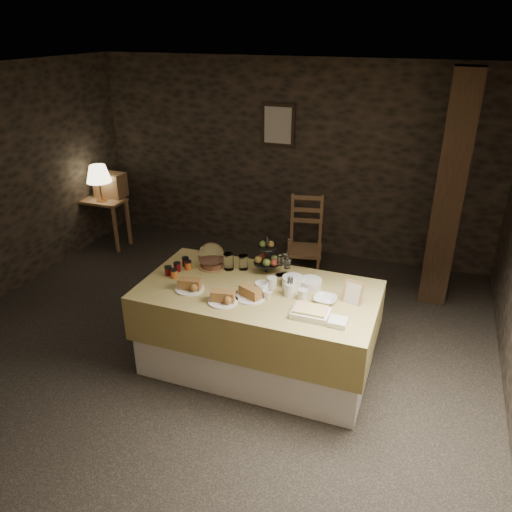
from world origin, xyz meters
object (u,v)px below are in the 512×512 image
(console_table, at_px, (102,208))
(fruit_stand, at_px, (267,259))
(buffet_table, at_px, (258,323))
(table_lamp, at_px, (98,174))
(timber_column, at_px, (449,193))
(chair, at_px, (306,236))
(wine_rack, at_px, (110,185))

(console_table, height_order, fruit_stand, fruit_stand)
(buffet_table, bearing_deg, table_lamp, 148.54)
(console_table, relative_size, timber_column, 0.27)
(console_table, height_order, table_lamp, table_lamp)
(buffet_table, relative_size, chair, 2.84)
(console_table, xyz_separation_m, wine_rack, (0.05, 0.18, 0.30))
(wine_rack, height_order, fruit_stand, fruit_stand)
(wine_rack, distance_m, fruit_stand, 3.45)
(fruit_stand, bearing_deg, chair, 93.44)
(buffet_table, relative_size, fruit_stand, 5.91)
(table_lamp, bearing_deg, wine_rack, 90.00)
(wine_rack, distance_m, timber_column, 4.53)
(console_table, bearing_deg, buffet_table, -31.72)
(chair, relative_size, fruit_stand, 2.08)
(table_lamp, relative_size, timber_column, 0.20)
(buffet_table, height_order, timber_column, timber_column)
(chair, distance_m, fruit_stand, 2.01)
(buffet_table, bearing_deg, timber_column, 52.23)
(timber_column, bearing_deg, console_table, -179.51)
(table_lamp, height_order, wine_rack, table_lamp)
(buffet_table, xyz_separation_m, console_table, (-3.06, 1.89, 0.09))
(table_lamp, xyz_separation_m, chair, (2.86, 0.42, -0.67))
(wine_rack, xyz_separation_m, chair, (2.86, 0.19, -0.45))
(console_table, height_order, chair, chair)
(console_table, relative_size, table_lamp, 1.38)
(timber_column, height_order, fruit_stand, timber_column)
(chair, distance_m, timber_column, 1.90)
(table_lamp, xyz_separation_m, timber_column, (4.51, 0.09, 0.21))
(console_table, xyz_separation_m, timber_column, (4.56, 0.04, 0.73))
(timber_column, bearing_deg, fruit_stand, -133.88)
(table_lamp, bearing_deg, console_table, 135.00)
(wine_rack, xyz_separation_m, timber_column, (4.51, -0.14, 0.43))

